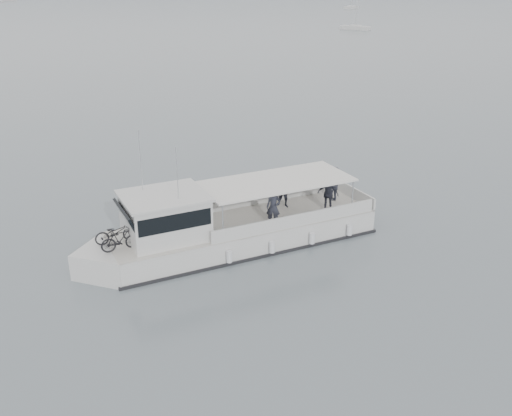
{
  "coord_description": "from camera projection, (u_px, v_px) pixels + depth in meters",
  "views": [
    {
      "loc": [
        0.28,
        -21.69,
        10.53
      ],
      "look_at": [
        1.99,
        -0.28,
        1.6
      ],
      "focal_mm": 40.0,
      "sensor_mm": 36.0,
      "label": 1
    }
  ],
  "objects": [
    {
      "name": "ground",
      "position": [
        209.0,
        242.0,
        23.99
      ],
      "size": [
        1400.0,
        1400.0,
        0.0
      ],
      "primitive_type": "plane",
      "color": "slate",
      "rests_on": "ground"
    },
    {
      "name": "tour_boat",
      "position": [
        219.0,
        230.0,
        23.05
      ],
      "size": [
        12.34,
        7.0,
        5.31
      ],
      "rotation": [
        0.0,
        0.0,
        0.38
      ],
      "color": "silver",
      "rests_on": "ground"
    },
    {
      "name": "moored_fleet",
      "position": [
        5.0,
        2.0,
        205.67
      ],
      "size": [
        350.82,
        265.27,
        10.44
      ],
      "color": "silver",
      "rests_on": "ground"
    }
  ]
}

